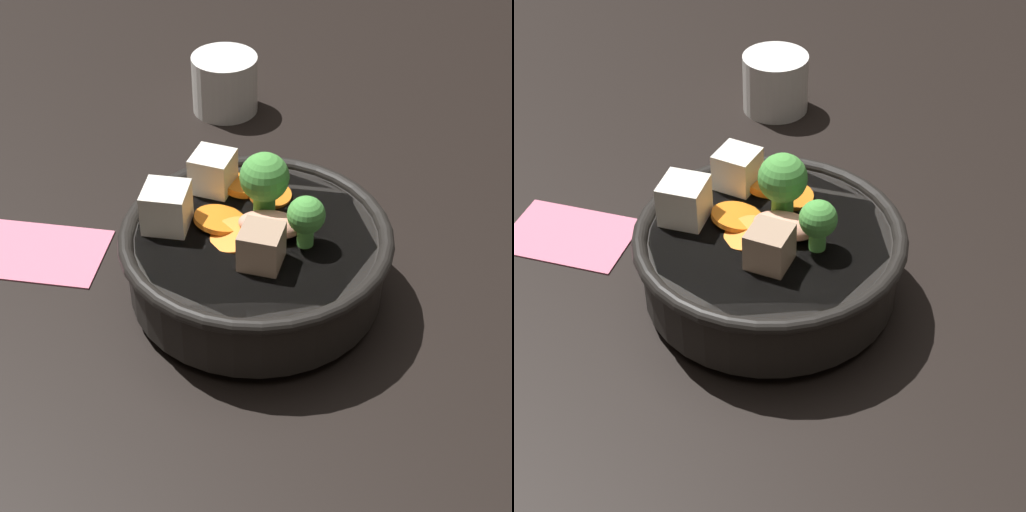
# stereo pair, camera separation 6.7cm
# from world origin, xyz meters

# --- Properties ---
(ground_plane) EXTENTS (3.00, 3.00, 0.00)m
(ground_plane) POSITION_xyz_m (0.00, 0.00, 0.00)
(ground_plane) COLOR black
(stirfry_bowl) EXTENTS (0.21, 0.21, 0.12)m
(stirfry_bowl) POSITION_xyz_m (-0.00, 0.00, 0.04)
(stirfry_bowl) COLOR black
(stirfry_bowl) RESTS_ON ground_plane
(tea_cup) EXTENTS (0.07, 0.07, 0.06)m
(tea_cup) POSITION_xyz_m (-0.18, 0.24, 0.03)
(tea_cup) COLOR white
(tea_cup) RESTS_ON ground_plane
(napkin) EXTENTS (0.13, 0.11, 0.00)m
(napkin) POSITION_xyz_m (-0.19, -0.05, 0.00)
(napkin) COLOR #D16B84
(napkin) RESTS_ON ground_plane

